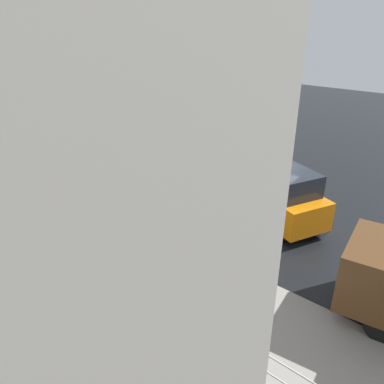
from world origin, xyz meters
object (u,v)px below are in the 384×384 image
object	(u,v)px
fire_hydrant	(124,210)
pedestrian	(114,185)
moving_hatchback	(277,194)
sign_post	(79,190)

from	to	relation	value
fire_hydrant	pedestrian	distance (m)	1.19
moving_hatchback	sign_post	size ratio (longest dim) A/B	1.77
pedestrian	sign_post	world-z (taller)	sign_post
fire_hydrant	pedestrian	xyz separation A→B (m)	(0.97, -0.38, 0.56)
moving_hatchback	pedestrian	bearing A→B (deg)	31.92
moving_hatchback	fire_hydrant	bearing A→B (deg)	40.82
fire_hydrant	pedestrian	size ratio (longest dim) A/B	0.50
fire_hydrant	sign_post	bearing A→B (deg)	77.33
pedestrian	moving_hatchback	bearing A→B (deg)	-148.08
fire_hydrant	pedestrian	bearing A→B (deg)	-21.49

